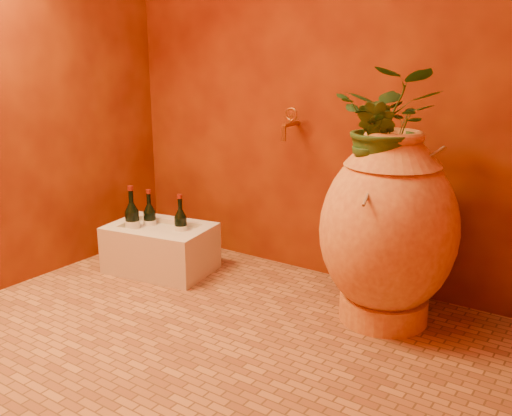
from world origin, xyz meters
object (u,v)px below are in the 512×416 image
Objects in this scene: wall_tap at (290,123)px; wine_bottle_c at (181,228)px; wine_bottle_a at (150,222)px; stone_basin at (161,249)px; wine_bottle_b at (132,223)px; amphora at (388,229)px.

wine_bottle_c is at bearing -147.32° from wall_tap.
wall_tap is (0.73, 0.35, 0.60)m from wine_bottle_a.
wall_tap reaches higher than stone_basin.
wine_bottle_a is 0.22m from wine_bottle_c.
wine_bottle_b is 1.13× the size of wine_bottle_c.
wine_bottle_c is (0.26, 0.13, -0.01)m from wine_bottle_b.
amphora is 1.22m from wine_bottle_c.
amphora is at bearing -20.76° from wall_tap.
wall_tap reaches higher than amphora.
wine_bottle_b is 1.07m from wall_tap.
wine_bottle_a reaches higher than stone_basin.
wine_bottle_b reaches higher than wine_bottle_c.
amphora is at bearing 6.25° from stone_basin.
wine_bottle_a is (-0.13, 0.05, 0.13)m from stone_basin.
wine_bottle_a is at bearing 158.43° from stone_basin.
amphora is 2.96× the size of wine_bottle_c.
wine_bottle_b is (-1.46, -0.19, -0.18)m from amphora.
wine_bottle_c reaches higher than stone_basin.
stone_basin is 1.84× the size of wine_bottle_b.
wine_bottle_b is (-0.16, -0.05, 0.14)m from stone_basin.
wall_tap is (-0.69, 0.26, 0.41)m from amphora.
wine_bottle_b is at bearing -162.51° from stone_basin.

